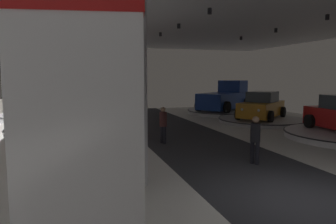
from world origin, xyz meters
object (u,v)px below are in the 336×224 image
object	(u,v)px
visitor_walking_far	(255,137)
display_platform_far_left	(62,129)
column_left	(126,81)
display_platform_far_right	(261,120)
display_platform_deep_right	(223,111)
display_car_deep_left	(37,103)
visitor_walking_near	(163,123)
display_car_far_right	(262,106)
pickup_truck_far_left	(66,109)
display_platform_deep_left	(37,116)
brand_sign_pylon	(83,150)
pickup_truck_deep_right	(225,98)

from	to	relation	value
visitor_walking_far	display_platform_far_left	bearing A→B (deg)	126.84
display_platform_far_left	visitor_walking_far	xyz separation A→B (m)	(6.28, -8.38, 0.76)
column_left	display_platform_far_right	distance (m)	13.69
display_platform_far_right	display_platform_deep_right	size ratio (longest dim) A/B	0.95
column_left	display_car_deep_left	world-z (taller)	column_left
column_left	visitor_walking_near	bearing A→B (deg)	62.99
display_car_far_right	display_platform_far_left	bearing A→B (deg)	179.35
pickup_truck_far_left	display_platform_far_right	world-z (taller)	pickup_truck_far_left
column_left	display_car_far_right	world-z (taller)	column_left
display_platform_deep_left	visitor_walking_near	xyz separation A→B (m)	(6.08, -9.93, 0.70)
column_left	display_car_deep_left	size ratio (longest dim) A/B	1.23
display_platform_far_right	visitor_walking_far	xyz separation A→B (m)	(-5.78, -8.22, 0.77)
brand_sign_pylon	pickup_truck_deep_right	world-z (taller)	brand_sign_pylon
display_car_far_right	display_platform_deep_right	world-z (taller)	display_car_far_right
display_platform_far_right	brand_sign_pylon	bearing A→B (deg)	-129.05
display_platform_far_left	display_car_far_right	distance (m)	12.11
brand_sign_pylon	pickup_truck_deep_right	distance (m)	22.34
pickup_truck_deep_right	visitor_walking_near	bearing A→B (deg)	-130.02
brand_sign_pylon	pickup_truck_far_left	size ratio (longest dim) A/B	0.81
column_left	pickup_truck_deep_right	bearing A→B (deg)	53.81
pickup_truck_far_left	pickup_truck_deep_right	xyz separation A→B (m)	(11.97, 5.22, 0.04)
pickup_truck_far_left	brand_sign_pylon	bearing A→B (deg)	-88.03
display_platform_deep_left	pickup_truck_deep_right	size ratio (longest dim) A/B	0.89
pickup_truck_deep_right	display_platform_far_right	bearing A→B (deg)	-91.62
display_car_far_right	visitor_walking_far	xyz separation A→B (m)	(-5.80, -8.24, -0.11)
display_platform_far_right	pickup_truck_deep_right	world-z (taller)	pickup_truck_deep_right
brand_sign_pylon	pickup_truck_far_left	world-z (taller)	brand_sign_pylon
visitor_walking_near	display_car_far_right	bearing A→B (deg)	28.86
brand_sign_pylon	display_car_deep_left	distance (m)	19.82
column_left	visitor_walking_far	xyz separation A→B (m)	(4.33, 0.64, -1.84)
column_left	display_platform_deep_right	bearing A→B (deg)	54.12
brand_sign_pylon	display_car_deep_left	size ratio (longest dim) A/B	0.95
brand_sign_pylon	visitor_walking_far	world-z (taller)	brand_sign_pylon
display_platform_deep_left	visitor_walking_near	bearing A→B (deg)	-58.53
display_platform_deep_left	display_platform_deep_right	distance (m)	13.75
display_car_deep_left	visitor_walking_far	bearing A→B (deg)	-59.90
display_platform_far_right	display_platform_deep_right	bearing A→B (deg)	91.28
brand_sign_pylon	visitor_walking_near	xyz separation A→B (m)	(3.58, 9.71, -1.28)
column_left	visitor_walking_far	world-z (taller)	column_left
display_platform_far_left	visitor_walking_near	distance (m)	6.21
display_car_far_right	visitor_walking_far	world-z (taller)	display_car_far_right
visitor_walking_far	column_left	bearing A→B (deg)	-171.57
brand_sign_pylon	pickup_truck_far_left	distance (m)	13.96
pickup_truck_far_left	display_platform_deep_left	xyz separation A→B (m)	(-2.02, 5.73, -0.99)
display_platform_far_left	pickup_truck_far_left	bearing A→B (deg)	-44.82
display_car_far_right	visitor_walking_near	world-z (taller)	display_car_far_right
display_car_far_right	pickup_truck_deep_right	world-z (taller)	pickup_truck_deep_right
display_platform_far_left	display_car_far_right	world-z (taller)	display_car_far_right
column_left	pickup_truck_far_left	world-z (taller)	column_left
display_platform_far_left	pickup_truck_far_left	world-z (taller)	pickup_truck_far_left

